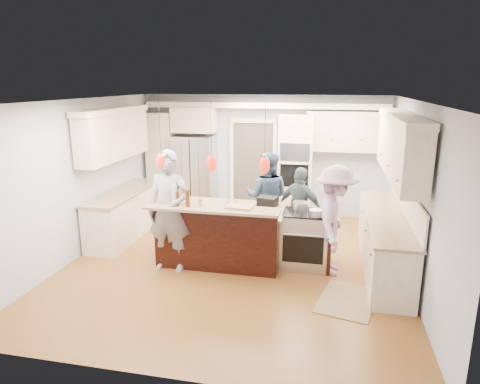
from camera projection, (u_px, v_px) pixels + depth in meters
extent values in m
plane|color=brown|center=(236.00, 262.00, 7.26)|extent=(6.00, 6.00, 0.00)
cube|color=#B2BCC6|center=(264.00, 155.00, 9.76)|extent=(5.50, 0.04, 2.70)
cube|color=#B2BCC6|center=(167.00, 258.00, 4.08)|extent=(5.50, 0.04, 2.70)
cube|color=#B2BCC6|center=(82.00, 178.00, 7.48)|extent=(0.04, 6.00, 2.70)
cube|color=#B2BCC6|center=(415.00, 194.00, 6.37)|extent=(0.04, 6.00, 2.70)
cube|color=white|center=(235.00, 100.00, 6.58)|extent=(5.50, 6.00, 0.04)
cube|color=#B7B7BC|center=(195.00, 175.00, 9.85)|extent=(0.90, 0.70, 1.80)
cube|color=#F7E5C9|center=(296.00, 168.00, 9.35)|extent=(0.72, 0.64, 2.30)
cube|color=black|center=(295.00, 152.00, 8.94)|extent=(0.60, 0.02, 0.35)
cube|color=black|center=(294.00, 175.00, 9.07)|extent=(0.60, 0.02, 0.50)
cylinder|color=#B7B7BC|center=(294.00, 164.00, 8.97)|extent=(0.55, 0.02, 0.02)
cube|color=#F7E5C9|center=(163.00, 162.00, 10.00)|extent=(0.60, 0.58, 2.30)
cube|color=#F7E5C9|center=(194.00, 120.00, 9.59)|extent=(0.95, 0.58, 0.55)
cube|color=#F7E5C9|center=(347.00, 132.00, 9.08)|extent=(1.70, 0.35, 0.85)
cube|color=beige|center=(263.00, 105.00, 9.29)|extent=(5.30, 0.38, 0.12)
cube|color=#4C443A|center=(253.00, 168.00, 9.88)|extent=(0.90, 0.06, 2.10)
cube|color=white|center=(253.00, 121.00, 9.57)|extent=(1.04, 0.06, 0.10)
cube|color=#F7E5C9|center=(383.00, 243.00, 6.95)|extent=(0.60, 3.00, 0.88)
cube|color=tan|center=(386.00, 216.00, 6.84)|extent=(0.64, 3.05, 0.04)
cube|color=#F7E5C9|center=(400.00, 149.00, 6.54)|extent=(0.35, 3.00, 0.85)
cube|color=beige|center=(402.00, 117.00, 6.42)|extent=(0.37, 3.10, 0.10)
cube|color=#F7E5C9|center=(125.00, 215.00, 8.39)|extent=(0.60, 2.20, 0.88)
cube|color=tan|center=(124.00, 192.00, 8.28)|extent=(0.64, 2.25, 0.04)
cube|color=#F7E5C9|center=(114.00, 136.00, 8.03)|extent=(0.35, 2.20, 0.85)
cube|color=beige|center=(113.00, 111.00, 7.91)|extent=(0.37, 2.30, 0.10)
cube|color=black|center=(223.00, 234.00, 7.34)|extent=(2.00, 1.00, 0.88)
cube|color=tan|center=(223.00, 208.00, 7.23)|extent=(2.10, 1.10, 0.04)
cube|color=black|center=(215.00, 240.00, 6.79)|extent=(2.00, 0.12, 1.08)
cube|color=tan|center=(212.00, 209.00, 6.52)|extent=(2.10, 0.42, 0.04)
cube|color=black|center=(268.00, 202.00, 7.25)|extent=(0.36, 0.31, 0.17)
cube|color=#B7B7BC|center=(304.00, 239.00, 7.06)|extent=(0.76, 0.66, 0.90)
cube|color=black|center=(303.00, 250.00, 6.76)|extent=(0.65, 0.01, 0.45)
cube|color=black|center=(305.00, 213.00, 6.95)|extent=(0.72, 0.59, 0.02)
cube|color=black|center=(329.00, 242.00, 6.98)|extent=(0.06, 0.71, 0.88)
cylinder|color=black|center=(160.00, 127.00, 6.41)|extent=(0.01, 0.01, 0.75)
ellipsoid|color=red|center=(161.00, 161.00, 6.54)|extent=(0.15, 0.15, 0.26)
cylinder|color=black|center=(211.00, 128.00, 6.25)|extent=(0.01, 0.01, 0.75)
ellipsoid|color=red|center=(212.00, 163.00, 6.38)|extent=(0.15, 0.15, 0.26)
cylinder|color=black|center=(265.00, 129.00, 6.08)|extent=(0.01, 0.01, 0.75)
ellipsoid|color=red|center=(265.00, 165.00, 6.22)|extent=(0.15, 0.15, 0.26)
imported|color=gray|center=(169.00, 211.00, 6.79)|extent=(0.74, 0.51, 1.96)
imported|color=#30445E|center=(267.00, 197.00, 8.09)|extent=(0.86, 0.68, 1.72)
imported|color=#42555C|center=(300.00, 209.00, 7.67)|extent=(0.97, 0.72, 1.52)
imported|color=#B18DBF|center=(335.00, 220.00, 6.69)|extent=(0.72, 1.17, 1.75)
cube|color=#958151|center=(347.00, 300.00, 6.01)|extent=(0.94, 1.20, 0.01)
cylinder|color=silver|center=(175.00, 195.00, 6.60)|extent=(0.10, 0.10, 0.32)
cylinder|color=#4D270D|center=(165.00, 195.00, 6.74)|extent=(0.07, 0.07, 0.26)
cylinder|color=#4D270D|center=(188.00, 198.00, 6.52)|extent=(0.08, 0.08, 0.27)
cylinder|color=#4D270D|center=(178.00, 199.00, 6.59)|extent=(0.07, 0.07, 0.22)
cylinder|color=#B7B7BC|center=(201.00, 203.00, 6.55)|extent=(0.07, 0.07, 0.12)
cube|color=#B08151|center=(240.00, 207.00, 6.50)|extent=(0.42, 0.32, 0.03)
cylinder|color=#B7B7BC|center=(300.00, 206.00, 7.03)|extent=(0.25, 0.25, 0.14)
cylinder|color=#B7B7BC|center=(316.00, 213.00, 6.74)|extent=(0.21, 0.21, 0.11)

